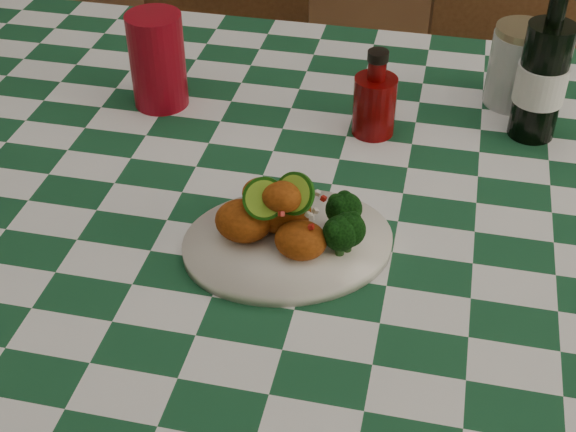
% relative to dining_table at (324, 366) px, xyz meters
% --- Properties ---
extents(dining_table, '(1.66, 1.06, 0.79)m').
position_rel_dining_table_xyz_m(dining_table, '(0.00, 0.00, 0.00)').
color(dining_table, '#164929').
rests_on(dining_table, ground).
extents(plate, '(0.33, 0.30, 0.02)m').
position_rel_dining_table_xyz_m(plate, '(-0.03, -0.15, 0.40)').
color(plate, silver).
rests_on(plate, dining_table).
extents(fried_chicken_pile, '(0.14, 0.10, 0.09)m').
position_rel_dining_table_xyz_m(fried_chicken_pile, '(-0.04, -0.15, 0.46)').
color(fried_chicken_pile, '#A4460F').
rests_on(fried_chicken_pile, plate).
extents(broccoli_side, '(0.08, 0.08, 0.06)m').
position_rel_dining_table_xyz_m(broccoli_side, '(0.05, -0.14, 0.44)').
color(broccoli_side, black).
rests_on(broccoli_side, plate).
extents(red_tumbler, '(0.10, 0.10, 0.16)m').
position_rel_dining_table_xyz_m(red_tumbler, '(-0.32, 0.17, 0.47)').
color(red_tumbler, maroon).
rests_on(red_tumbler, dining_table).
extents(ketchup_bottle, '(0.09, 0.09, 0.14)m').
position_rel_dining_table_xyz_m(ketchup_bottle, '(0.04, 0.15, 0.46)').
color(ketchup_bottle, '#5C0404').
rests_on(ketchup_bottle, dining_table).
extents(mason_jar, '(0.11, 0.11, 0.13)m').
position_rel_dining_table_xyz_m(mason_jar, '(0.25, 0.29, 0.46)').
color(mason_jar, '#B2BCBA').
rests_on(mason_jar, dining_table).
extents(beer_bottle, '(0.10, 0.10, 0.25)m').
position_rel_dining_table_xyz_m(beer_bottle, '(0.28, 0.20, 0.52)').
color(beer_bottle, black).
rests_on(beer_bottle, dining_table).
extents(wooden_chair_left, '(0.47, 0.48, 0.91)m').
position_rel_dining_table_xyz_m(wooden_chair_left, '(-0.40, 0.72, 0.06)').
color(wooden_chair_left, '#472814').
rests_on(wooden_chair_left, ground).
extents(wooden_chair_right, '(0.47, 0.48, 0.86)m').
position_rel_dining_table_xyz_m(wooden_chair_right, '(0.32, 0.67, 0.04)').
color(wooden_chair_right, '#472814').
rests_on(wooden_chair_right, ground).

